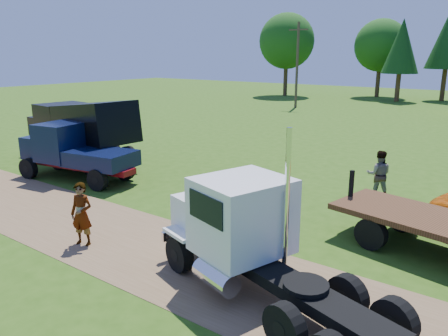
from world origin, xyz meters
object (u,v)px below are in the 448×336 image
Objects in this scene: white_semi_tractor at (243,233)px; navy_truck at (72,151)px; black_dump_truck at (80,127)px; spectator_a at (82,214)px.

navy_truck is at bearing -178.51° from white_semi_tractor.
white_semi_tractor is 15.19m from black_dump_truck.
white_semi_tractor is 1.13× the size of navy_truck.
white_semi_tractor is 3.52× the size of spectator_a.
white_semi_tractor reaches higher than navy_truck.
black_dump_truck is at bearing 126.06° from spectator_a.
spectator_a is at bearing -42.57° from navy_truck.
white_semi_tractor is at bearing -25.28° from navy_truck.
navy_truck is 3.10× the size of spectator_a.
black_dump_truck is at bearing 126.50° from navy_truck.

